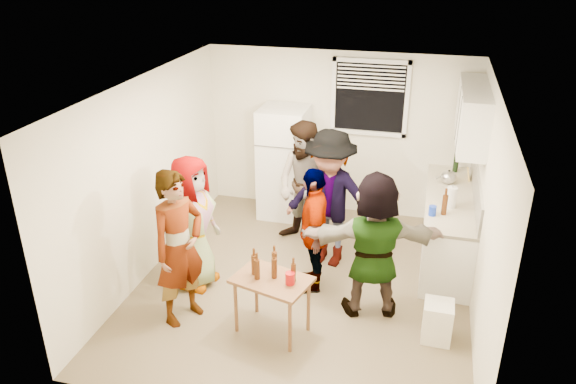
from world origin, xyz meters
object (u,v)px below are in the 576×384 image
(serving_table, at_px, (273,330))
(kettle, at_px, (448,183))
(beer_bottle_counter, at_px, (443,214))
(guest_grey, at_px, (197,282))
(guest_black, at_px, (312,285))
(wine_bottle, at_px, (455,172))
(refrigerator, at_px, (284,163))
(guest_back_left, at_px, (305,243))
(guest_orange, at_px, (369,310))
(guest_back_right, at_px, (327,261))
(trash_bin, at_px, (438,320))
(beer_bottle_table, at_px, (293,281))
(guest_stripe, at_px, (185,316))
(red_cup, at_px, (290,284))
(blue_cup, at_px, (432,215))

(serving_table, bearing_deg, kettle, 55.01)
(beer_bottle_counter, height_order, guest_grey, beer_bottle_counter)
(guest_black, bearing_deg, wine_bottle, 125.89)
(refrigerator, xyz_separation_m, guest_back_left, (0.54, -0.87, -0.85))
(beer_bottle_counter, xyz_separation_m, guest_grey, (-2.91, -0.88, -0.90))
(guest_orange, bearing_deg, guest_back_right, -68.41)
(refrigerator, distance_m, trash_bin, 3.52)
(kettle, height_order, guest_back_right, kettle)
(beer_bottle_table, xyz_separation_m, guest_stripe, (-1.27, -0.03, -0.67))
(red_cup, bearing_deg, guest_grey, 152.87)
(guest_grey, xyz_separation_m, guest_orange, (2.18, -0.03, 0.00))
(guest_back_left, xyz_separation_m, guest_black, (0.33, -1.01, 0.00))
(red_cup, relative_size, guest_back_right, 0.07)
(red_cup, height_order, guest_stripe, red_cup)
(beer_bottle_counter, xyz_separation_m, blue_cup, (-0.13, -0.06, 0.00))
(beer_bottle_table, relative_size, guest_back_right, 0.11)
(guest_back_right, bearing_deg, wine_bottle, 56.21)
(beer_bottle_table, height_order, guest_back_left, beer_bottle_table)
(blue_cup, distance_m, guest_back_right, 1.57)
(blue_cup, bearing_deg, guest_black, -159.12)
(wine_bottle, relative_size, guest_back_right, 0.16)
(trash_bin, bearing_deg, red_cup, -167.09)
(trash_bin, bearing_deg, guest_black, 156.26)
(wine_bottle, distance_m, guest_back_left, 2.39)
(wine_bottle, xyz_separation_m, guest_back_left, (-1.96, -1.02, -0.90))
(trash_bin, height_order, serving_table, trash_bin)
(beer_bottle_counter, xyz_separation_m, serving_table, (-1.72, -1.55, -0.90))
(wine_bottle, relative_size, serving_table, 0.37)
(wine_bottle, height_order, guest_stripe, wine_bottle)
(wine_bottle, distance_m, beer_bottle_counter, 1.46)
(beer_bottle_counter, relative_size, guest_black, 0.16)
(trash_bin, height_order, guest_grey, trash_bin)
(serving_table, height_order, guest_black, serving_table)
(refrigerator, bearing_deg, red_cup, -73.87)
(kettle, bearing_deg, wine_bottle, 59.63)
(serving_table, bearing_deg, guest_back_left, 92.57)
(wine_bottle, bearing_deg, refrigerator, -176.54)
(beer_bottle_counter, height_order, red_cup, beer_bottle_counter)
(serving_table, bearing_deg, guest_grey, 150.44)
(kettle, bearing_deg, guest_back_left, 178.44)
(beer_bottle_counter, xyz_separation_m, guest_back_right, (-1.41, 0.04, -0.90))
(guest_stripe, bearing_deg, guest_orange, -46.33)
(beer_bottle_table, height_order, guest_stripe, beer_bottle_table)
(red_cup, xyz_separation_m, guest_back_right, (0.10, 1.63, -0.67))
(guest_back_right, bearing_deg, kettle, 47.11)
(wine_bottle, distance_m, guest_back_right, 2.29)
(beer_bottle_counter, height_order, guest_orange, beer_bottle_counter)
(wine_bottle, distance_m, blue_cup, 1.54)
(trash_bin, bearing_deg, kettle, 89.24)
(guest_back_left, distance_m, guest_orange, 1.72)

